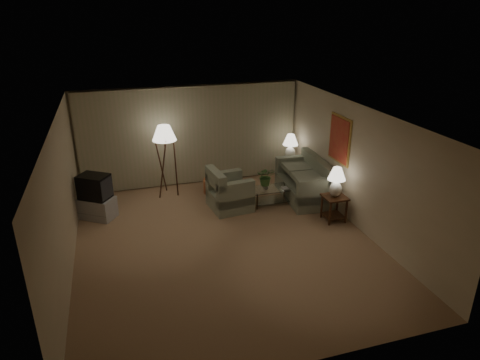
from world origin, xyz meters
name	(u,v)px	position (x,y,z in m)	size (l,w,h in m)	color
ground	(225,242)	(0.00, 0.00, 0.00)	(7.00, 7.00, 0.00)	#A08158
room_shell	(208,142)	(0.02, 1.51, 1.75)	(6.04, 7.02, 2.72)	beige
sofa	(303,183)	(2.50, 1.59, 0.42)	(2.01, 1.21, 0.83)	gray
armchair	(230,193)	(0.54, 1.55, 0.40)	(1.16, 1.12, 0.81)	gray
side_table_near	(334,204)	(2.65, 0.24, 0.41)	(0.51, 0.51, 0.60)	#341E0E
side_table_far	(289,167)	(2.65, 2.84, 0.39)	(0.46, 0.38, 0.60)	#341E0E
table_lamp_near	(336,180)	(2.65, 0.24, 1.01)	(0.40, 0.40, 0.70)	white
table_lamp_far	(290,145)	(2.65, 2.84, 1.03)	(0.43, 0.43, 0.73)	white
coffee_table	(271,193)	(1.59, 1.49, 0.28)	(1.02, 0.56, 0.41)	silver
tv_cabinet	(97,208)	(-2.55, 1.95, 0.25)	(0.93, 0.85, 0.50)	#AAAAAC
crt_tv	(94,187)	(-2.55, 1.95, 0.78)	(0.81, 0.76, 0.56)	black
floor_lamp	(166,159)	(-0.80, 2.79, 0.98)	(0.60, 0.60, 1.86)	#341E0E
ottoman	(214,186)	(0.39, 2.58, 0.18)	(0.55, 0.55, 0.37)	#965833
vase	(266,186)	(1.44, 1.49, 0.49)	(0.14, 0.14, 0.15)	silver
flowers	(266,174)	(1.44, 1.49, 0.80)	(0.43, 0.37, 0.48)	#426E31
book	(282,188)	(1.84, 1.39, 0.42)	(0.15, 0.20, 0.02)	olive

